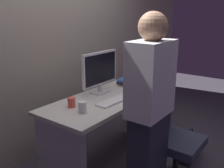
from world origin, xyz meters
The scene contains 13 objects.
ground_plane centered at (0.00, 0.00, 0.00)m, with size 9.00×9.00×0.00m, color #3D3842.
wall_back centered at (0.00, 0.79, 1.50)m, with size 6.40×0.10×3.00m, color #9E9384.
desk centered at (0.00, 0.00, 0.53)m, with size 1.53×0.66×0.76m.
office_chair centered at (0.04, -0.72, 0.43)m, with size 0.52×0.52×0.94m.
person_at_desk centered at (-0.36, -0.68, 0.84)m, with size 0.40×0.24×1.64m.
monitor centered at (0.06, 0.16, 1.02)m, with size 0.54×0.14×0.46m.
keyboard centered at (-0.08, -0.14, 0.77)m, with size 0.43×0.13×0.02m, color white.
mouse centered at (0.22, -0.12, 0.78)m, with size 0.06×0.10×0.03m, color white.
cup_near_keyboard centered at (-0.48, -0.08, 0.81)m, with size 0.07×0.07×0.10m, color silver.
cup_by_monitor centered at (-0.44, 0.10, 0.81)m, with size 0.07×0.07×0.09m, color #D84C3F.
book_stack centered at (0.49, 0.11, 0.80)m, with size 0.23×0.20×0.07m.
cell_phone centered at (0.45, -0.19, 0.76)m, with size 0.07×0.14×0.01m, color black.
handbag centered at (0.56, -0.72, 0.14)m, with size 0.34×0.14×0.38m.
Camera 1 is at (-2.06, -1.57, 1.64)m, focal length 41.49 mm.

